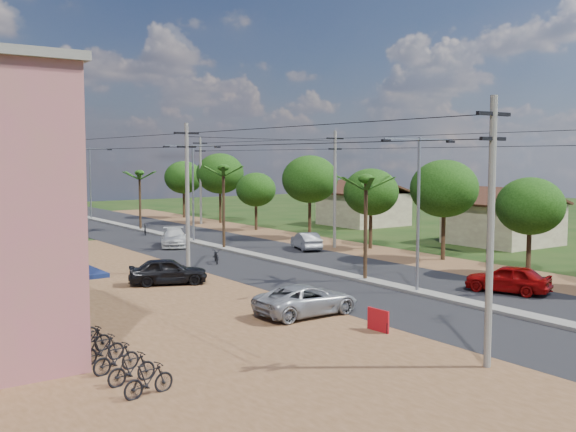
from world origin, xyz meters
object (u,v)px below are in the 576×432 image
Objects in this scene: car_red_near at (508,279)px; car_parked_silver at (307,301)px; car_silver_mid at (306,241)px; car_white_far at (174,238)px; roadside_sign at (378,321)px; car_parked_dark at (168,272)px; parked_scooter_row at (96,345)px.

car_red_near is 0.88× the size of car_parked_silver.
car_red_near is at bearing 105.86° from car_silver_mid.
roadside_sign is (-4.43, -28.14, -0.21)m from car_white_far.
roadside_sign is at bearing 79.62° from car_silver_mid.
car_parked_dark reaches higher than roadside_sign.
roadside_sign is at bearing -147.20° from car_parked_dark.
car_red_near is 18.05m from car_parked_dark.
car_silver_mid is 23.94m from roadside_sign.
car_red_near is at bearing -51.70° from car_white_far.
car_white_far is 24.76m from car_parked_silver.
car_parked_dark is at bearing 10.87° from car_parked_silver.
roadside_sign is at bearing -170.49° from car_parked_silver.
car_silver_mid is 0.40× the size of parked_scooter_row.
car_parked_silver is (-11.38, 2.04, -0.06)m from car_red_near.
car_white_far is (-7.41, 7.34, 0.03)m from car_silver_mid.
car_parked_silver reaches higher than roadside_sign.
roadside_sign is (0.66, -3.91, -0.21)m from car_parked_silver.
roadside_sign is (2.62, -14.04, -0.26)m from car_parked_dark.
roadside_sign is at bearing -74.10° from car_white_far.
car_silver_mid is 0.82× the size of car_parked_silver.
car_parked_silver is (-5.09, -24.23, -0.01)m from car_white_far.
car_parked_dark is (-7.05, -14.10, 0.05)m from car_white_far.
car_silver_mid is at bearing -114.40° from car_red_near.
car_red_near is 3.77× the size of roadside_sign.
car_parked_silver reaches higher than parked_scooter_row.
car_red_near and car_parked_dark have the same top height.
car_parked_silver is at bearing 5.43° from parked_scooter_row.
car_silver_mid is 0.92× the size of car_parked_dark.
car_parked_dark reaches higher than car_parked_silver.
car_parked_dark reaches higher than car_silver_mid.
parked_scooter_row is (-22.34, -17.83, -0.15)m from car_silver_mid.
car_silver_mid is at bearing 56.75° from roadside_sign.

